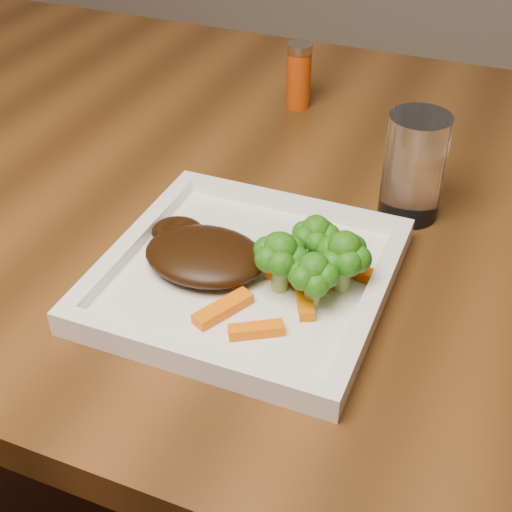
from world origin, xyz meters
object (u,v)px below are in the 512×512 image
at_px(steak, 205,256).
at_px(spice_shaker, 299,76).
at_px(plate, 247,279).
at_px(drinking_glass, 414,167).
at_px(dining_table, 211,369).

bearing_deg(steak, spice_shaker, 96.59).
bearing_deg(plate, steak, -171.58).
relative_size(plate, steak, 2.21).
height_order(steak, drinking_glass, drinking_glass).
xyz_separation_m(spice_shaker, drinking_glass, (0.21, -0.22, 0.01)).
distance_m(plate, spice_shaker, 0.41).
distance_m(plate, drinking_glass, 0.23).
relative_size(plate, drinking_glass, 2.25).
xyz_separation_m(steak, drinking_glass, (0.16, 0.19, 0.03)).
relative_size(steak, spice_shaker, 1.33).
bearing_deg(drinking_glass, dining_table, 175.96).
bearing_deg(spice_shaker, steak, -83.41).
height_order(plate, spice_shaker, spice_shaker).
bearing_deg(dining_table, spice_shaker, 72.90).
relative_size(dining_table, plate, 5.93).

